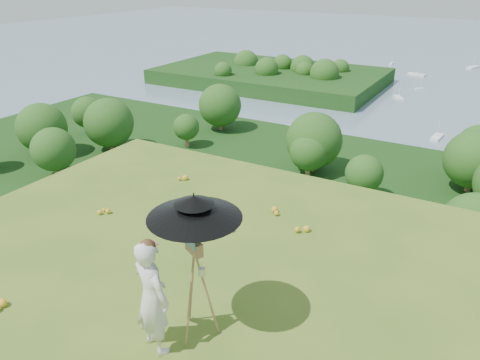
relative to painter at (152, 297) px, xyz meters
The scene contains 10 objects.
forest_slope 45.61m from the painter, 88.41° to the left, with size 140.00×56.00×22.00m, color #12360E.
shoreline_tier 83.10m from the painter, 89.26° to the left, with size 170.00×28.00×8.00m, color slate.
peninsula 173.89m from the painter, 115.61° to the left, with size 90.00×60.00×12.00m, color #12360E, non-canonical shape.
slope_trees 37.96m from the painter, 88.41° to the left, with size 110.00×50.00×6.00m, color #1E5318, non-canonical shape.
harbor_town 80.43m from the painter, 89.26° to the left, with size 110.00×22.00×5.00m, color silver, non-canonical shape.
moored_boats 164.55m from the painter, 94.11° to the left, with size 140.00×140.00×0.70m, color white, non-canonical shape.
painter is the anchor object (origin of this frame).
field_easel 0.61m from the painter, 57.03° to the left, with size 0.63×0.63×1.65m, color #A37B44, non-canonical shape.
sun_umbrella 1.13m from the painter, 57.55° to the left, with size 1.22×1.22×0.83m, color black, non-canonical shape.
painter_cap 0.79m from the painter, ahead, with size 0.21×0.25×0.10m, color #C36B7C, non-canonical shape.
Camera 1 is at (2.47, -3.16, 4.70)m, focal length 35.00 mm.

